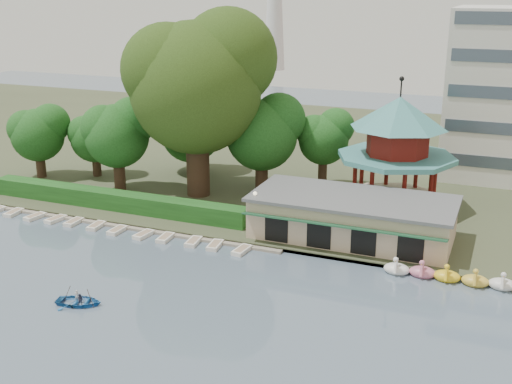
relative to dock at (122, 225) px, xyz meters
The scene contains 12 objects.
ground_plane 20.97m from the dock, 55.10° to the right, with size 220.00×220.00×0.00m, color slate.
shore 36.81m from the dock, 70.97° to the left, with size 220.00×70.00×0.40m, color #424930.
embankment 12.00m from the dock, ahead, with size 220.00×0.60×0.30m, color gray.
dock is the anchor object (origin of this frame).
boathouse 22.62m from the dock, 12.24° to the left, with size 18.60×9.39×3.90m.
pavilion 29.14m from the dock, 31.66° to the left, with size 12.40×12.40×13.50m.
hedge 4.61m from the dock, 132.27° to the left, with size 30.00×2.00×1.80m, color #1F561C.
lamp_post 13.99m from the dock, ahead, with size 0.36×0.36×4.28m.
big_tree 17.53m from the dock, 73.85° to the left, with size 15.61×14.54×20.36m.
small_trees 15.63m from the dock, 95.05° to the left, with size 39.62×17.51×11.13m.
moored_rowboats 1.59m from the dock, 115.03° to the right, with size 29.67×2.71×0.36m.
rowboat_with_passengers 16.48m from the dock, 67.77° to the right, with size 5.53×4.52×2.01m.
Camera 1 is at (22.69, -32.94, 22.70)m, focal length 45.00 mm.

